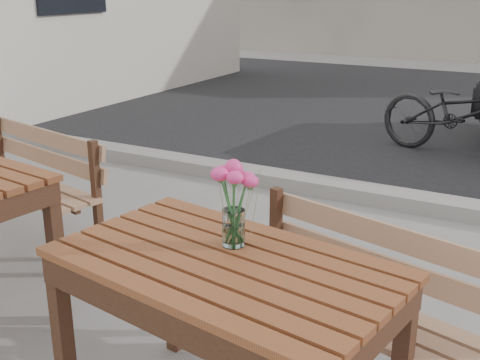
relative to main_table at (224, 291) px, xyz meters
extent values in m
cube|color=gray|center=(0.23, 2.85, -0.57)|extent=(30.00, 0.25, 0.12)
cube|color=brown|center=(0.00, 0.00, 0.11)|extent=(1.33, 0.91, 0.03)
cube|color=black|center=(-0.61, -0.21, -0.27)|extent=(0.07, 0.07, 0.73)
cube|color=black|center=(-0.51, 0.39, -0.27)|extent=(0.07, 0.07, 0.73)
cube|color=#A47555|center=(0.37, 0.46, -0.23)|extent=(1.31, 0.66, 0.03)
cube|color=#A47555|center=(0.42, 0.65, -0.02)|extent=(1.23, 0.35, 0.34)
cube|color=black|center=(-0.23, 0.47, -0.43)|extent=(0.06, 0.06, 0.42)
cube|color=black|center=(-0.16, 0.75, -0.25)|extent=(0.06, 0.06, 0.77)
cylinder|color=white|center=(-0.03, 0.12, 0.20)|extent=(0.08, 0.08, 0.14)
cylinder|color=#317037|center=(-0.03, 0.12, 0.27)|extent=(0.05, 0.05, 0.28)
cube|color=black|center=(-1.17, 0.32, -0.25)|extent=(0.07, 0.07, 0.77)
cube|color=#A47555|center=(-2.10, 0.96, -0.22)|extent=(1.33, 0.62, 0.03)
cube|color=#A47555|center=(-2.06, 1.15, -0.01)|extent=(1.27, 0.31, 0.35)
cube|color=black|center=(-1.55, 0.69, -0.42)|extent=(0.05, 0.05, 0.42)
cube|color=black|center=(-2.64, 1.23, -0.24)|extent=(0.05, 0.05, 0.78)
cube|color=black|center=(-1.49, 0.98, -0.24)|extent=(0.05, 0.05, 0.78)
imported|color=black|center=(0.11, 4.52, -0.18)|extent=(1.84, 1.06, 0.91)
camera|label=1|loc=(0.97, -1.67, 1.06)|focal=45.00mm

